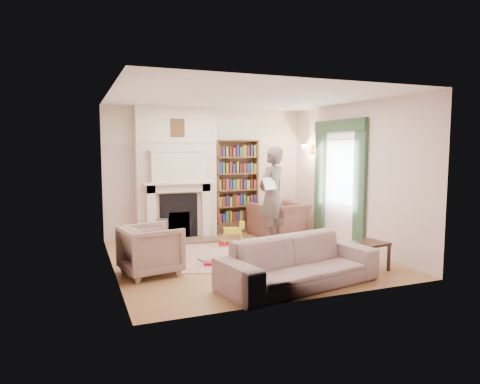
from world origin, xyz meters
name	(u,v)px	position (x,y,z in m)	size (l,w,h in m)	color
floor	(245,258)	(0.00, 0.00, 0.00)	(4.50, 4.50, 0.00)	olive
ceiling	(245,98)	(0.00, 0.00, 2.80)	(4.50, 4.50, 0.00)	white
wall_back	(207,172)	(0.00, 2.25, 1.40)	(4.50, 4.50, 0.00)	beige
wall_front	(312,192)	(0.00, -2.25, 1.40)	(4.50, 4.50, 0.00)	beige
wall_left	(111,183)	(-2.25, 0.00, 1.40)	(4.50, 4.50, 0.00)	beige
wall_right	(353,176)	(2.25, 0.00, 1.40)	(4.50, 4.50, 0.00)	beige
fireplace	(176,174)	(-0.75, 2.05, 1.39)	(1.70, 0.58, 2.80)	beige
bookcase	(237,182)	(0.65, 2.12, 1.18)	(1.00, 0.24, 1.85)	brown
window	(340,172)	(2.23, 0.40, 1.45)	(0.02, 0.90, 1.30)	silver
curtain_left	(360,188)	(2.20, -0.30, 1.20)	(0.07, 0.32, 2.40)	#2A412B
curtain_right	(320,182)	(2.20, 1.10, 1.20)	(0.07, 0.32, 2.40)	#2A412B
pelmet	(339,126)	(2.19, 0.40, 2.38)	(0.09, 1.70, 0.24)	#2A412B
wall_sconce	(304,150)	(2.03, 1.50, 1.90)	(0.20, 0.24, 0.24)	gold
rug	(252,256)	(0.14, 0.03, 0.01)	(2.64, 2.03, 0.01)	beige
armchair_reading	(278,219)	(1.42, 1.53, 0.36)	(1.12, 0.98, 0.73)	#512F2B
armchair_left	(151,250)	(-1.73, -0.38, 0.38)	(0.82, 0.84, 0.77)	#B8AA98
sofa	(299,262)	(0.12, -1.71, 0.34)	(2.32, 0.91, 0.68)	#AA9C8C
man_reading	(272,195)	(0.97, 0.93, 0.98)	(0.71, 0.47, 1.96)	#524742
newspaper	(270,183)	(0.82, 0.73, 1.24)	(0.36, 0.02, 0.25)	white
coffee_table	(365,257)	(1.48, -1.43, 0.23)	(0.70, 0.45, 0.45)	black
paraffin_heater	(162,233)	(-1.20, 1.39, 0.28)	(0.24, 0.24, 0.55)	#94959A
rocking_horse	(233,234)	(0.12, 0.96, 0.24)	(0.55, 0.22, 0.49)	gold
board_game	(211,260)	(-0.64, 0.00, 0.03)	(0.36, 0.36, 0.03)	gold
game_box_lid	(213,263)	(-0.68, -0.28, 0.04)	(0.30, 0.20, 0.05)	#AB1329
comic_annuals	(270,259)	(0.33, -0.33, 0.02)	(0.64, 0.36, 0.02)	red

